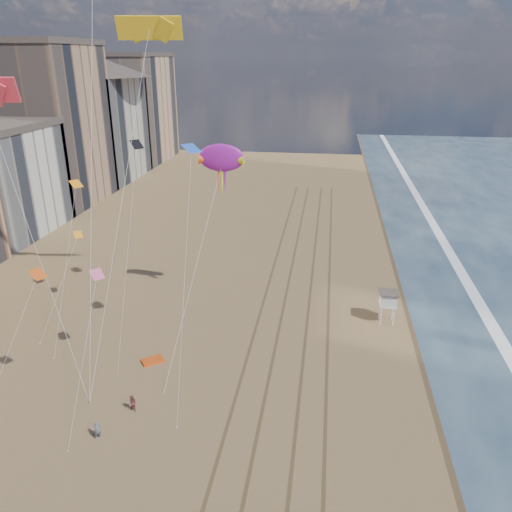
{
  "coord_description": "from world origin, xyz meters",
  "views": [
    {
      "loc": [
        5.41,
        -15.08,
        26.23
      ],
      "look_at": [
        -0.66,
        26.0,
        9.5
      ],
      "focal_mm": 35.0,
      "sensor_mm": 36.0,
      "label": 1
    }
  ],
  "objects_px": {
    "lifeguard_stand": "(388,299)",
    "kite_flyer_a": "(97,430)",
    "kite_flyer_b": "(133,404)",
    "grounded_kite": "(153,361)",
    "show_kite": "(221,158)"
  },
  "relations": [
    {
      "from": "lifeguard_stand",
      "to": "show_kite",
      "type": "height_order",
      "value": "show_kite"
    },
    {
      "from": "kite_flyer_a",
      "to": "kite_flyer_b",
      "type": "height_order",
      "value": "kite_flyer_a"
    },
    {
      "from": "grounded_kite",
      "to": "kite_flyer_b",
      "type": "xyz_separation_m",
      "value": [
        0.82,
        -6.87,
        0.63
      ]
    },
    {
      "from": "kite_flyer_b",
      "to": "kite_flyer_a",
      "type": "bearing_deg",
      "value": -89.87
    },
    {
      "from": "kite_flyer_a",
      "to": "lifeguard_stand",
      "type": "bearing_deg",
      "value": 14.12
    },
    {
      "from": "lifeguard_stand",
      "to": "show_kite",
      "type": "distance_m",
      "value": 22.39
    },
    {
      "from": "kite_flyer_b",
      "to": "grounded_kite",
      "type": "bearing_deg",
      "value": 120.87
    },
    {
      "from": "grounded_kite",
      "to": "kite_flyer_b",
      "type": "relative_size",
      "value": 1.3
    },
    {
      "from": "lifeguard_stand",
      "to": "show_kite",
      "type": "bearing_deg",
      "value": 179.45
    },
    {
      "from": "lifeguard_stand",
      "to": "kite_flyer_a",
      "type": "bearing_deg",
      "value": -137.41
    },
    {
      "from": "lifeguard_stand",
      "to": "kite_flyer_a",
      "type": "height_order",
      "value": "lifeguard_stand"
    },
    {
      "from": "grounded_kite",
      "to": "kite_flyer_b",
      "type": "bearing_deg",
      "value": -119.62
    },
    {
      "from": "lifeguard_stand",
      "to": "kite_flyer_b",
      "type": "bearing_deg",
      "value": -140.36
    },
    {
      "from": "grounded_kite",
      "to": "show_kite",
      "type": "xyz_separation_m",
      "value": [
        4.6,
        10.83,
        16.74
      ]
    },
    {
      "from": "show_kite",
      "to": "kite_flyer_b",
      "type": "relative_size",
      "value": 14.96
    }
  ]
}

